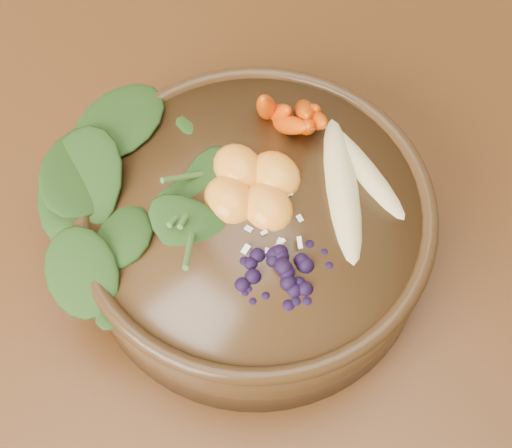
% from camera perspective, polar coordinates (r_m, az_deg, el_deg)
% --- Properties ---
extents(ground, '(4.00, 4.00, 0.00)m').
position_cam_1_polar(ground, '(1.36, 1.67, -16.63)').
color(ground, '#381E0F').
rests_on(ground, ground).
extents(dining_table, '(1.60, 0.90, 0.75)m').
position_cam_1_polar(dining_table, '(0.73, 2.98, -5.37)').
color(dining_table, '#331C0C').
rests_on(dining_table, ground).
extents(stoneware_bowl, '(0.37, 0.37, 0.08)m').
position_cam_1_polar(stoneware_bowl, '(0.61, -0.00, -0.46)').
color(stoneware_bowl, '#3F2913').
rests_on(stoneware_bowl, dining_table).
extents(kale_heap, '(0.23, 0.22, 0.04)m').
position_cam_1_polar(kale_heap, '(0.59, -5.92, 6.45)').
color(kale_heap, '#214113').
rests_on(kale_heap, stoneware_bowl).
extents(carrot_cluster, '(0.08, 0.08, 0.08)m').
position_cam_1_polar(carrot_cluster, '(0.60, 2.92, 10.90)').
color(carrot_cluster, '#D53D00').
rests_on(carrot_cluster, stoneware_bowl).
extents(banana_halves, '(0.10, 0.15, 0.03)m').
position_cam_1_polar(banana_halves, '(0.58, 7.94, 4.35)').
color(banana_halves, '#E0CC84').
rests_on(banana_halves, stoneware_bowl).
extents(mandarin_cluster, '(0.11, 0.11, 0.03)m').
position_cam_1_polar(mandarin_cluster, '(0.57, -0.29, 3.82)').
color(mandarin_cluster, orange).
rests_on(mandarin_cluster, stoneware_bowl).
extents(blueberry_pile, '(0.16, 0.14, 0.04)m').
position_cam_1_polar(blueberry_pile, '(0.53, 2.06, -2.82)').
color(blueberry_pile, black).
rests_on(blueberry_pile, stoneware_bowl).
extents(coconut_flakes, '(0.11, 0.10, 0.01)m').
position_cam_1_polar(coconut_flakes, '(0.56, 0.74, -0.02)').
color(coconut_flakes, white).
rests_on(coconut_flakes, stoneware_bowl).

